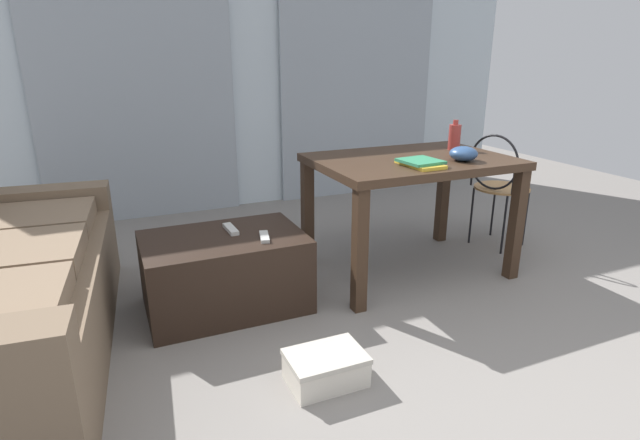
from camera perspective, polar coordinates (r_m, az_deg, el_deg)
ground_plane at (r=3.07m, az=4.97°, el=-8.11°), size 8.41×8.41×0.00m
wall_back at (r=4.74m, az=-7.60°, el=17.20°), size 5.33×0.10×2.56m
curtains at (r=4.66m, az=-7.23°, el=15.77°), size 3.65×0.03×2.33m
coffee_table at (r=2.85m, az=-10.76°, el=-5.81°), size 0.87×0.58×0.42m
craft_table at (r=3.20m, az=10.29°, el=5.16°), size 1.20×0.84×0.75m
wire_chair at (r=3.81m, az=19.58°, el=4.47°), size 0.39×0.42×0.84m
bottle_near at (r=3.49m, az=15.08°, el=9.14°), size 0.08×0.08×0.20m
bowl at (r=3.14m, az=16.04°, el=7.28°), size 0.17×0.17×0.09m
book_stack at (r=2.94m, az=11.36°, el=6.40°), size 0.23×0.29×0.04m
tv_remote_primary at (r=2.70m, az=-6.35°, el=-1.91°), size 0.08×0.17×0.02m
tv_remote_secondary at (r=2.84m, az=-10.13°, el=-1.03°), size 0.05×0.18×0.02m
shoebox at (r=2.26m, az=0.66°, el=-16.48°), size 0.33×0.24×0.14m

